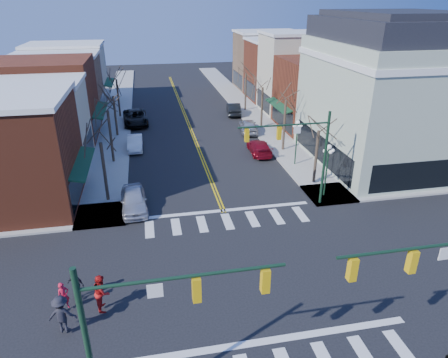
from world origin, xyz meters
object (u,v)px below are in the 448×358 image
pedestrian_red_b (102,292)px  car_right_mid (248,126)px  car_right_near (259,147)px  car_right_far (234,109)px  lamppost_midblock (297,135)px  pedestrian_red_a (64,296)px  car_left_near (134,200)px  car_left_mid (135,143)px  victorian_corner (390,92)px  car_left_far (135,118)px  pedestrian_dark_a (76,284)px  pedestrian_dark_b (62,314)px  lamppost_corner (327,162)px

pedestrian_red_b → car_right_mid: bearing=-33.1°
car_right_near → car_right_far: bearing=-89.6°
lamppost_midblock → pedestrian_red_a: 23.93m
lamppost_midblock → car_left_near: 15.84m
lamppost_midblock → car_right_mid: bearing=99.7°
car_left_mid → pedestrian_red_b: pedestrian_red_b is taller
victorian_corner → car_right_mid: victorian_corner is taller
car_right_near → car_left_far: bearing=-43.5°
car_left_far → car_right_far: (12.80, 2.00, -0.07)m
pedestrian_red_a → car_left_near: bearing=37.7°
car_right_far → pedestrian_red_a: size_ratio=3.11×
car_left_mid → car_right_mid: size_ratio=0.91×
victorian_corner → pedestrian_dark_a: size_ratio=9.02×
lamppost_midblock → pedestrian_dark_b: (-17.70, -17.29, -1.84)m
lamppost_corner → car_left_mid: size_ratio=1.03×
pedestrian_red_b → car_left_far: bearing=-7.5°
car_left_near → pedestrian_red_a: bearing=-112.0°
car_right_mid → pedestrian_red_a: pedestrian_red_a is taller
car_right_near → victorian_corner: bearing=161.6°
car_left_mid → pedestrian_red_a: bearing=-97.9°
lamppost_corner → pedestrian_dark_a: size_ratio=2.74×
car_left_near → pedestrian_dark_b: bearing=-108.8°
victorian_corner → pedestrian_red_a: 30.85m
car_right_mid → pedestrian_dark_a: bearing=65.5°
lamppost_corner → lamppost_midblock: bearing=90.0°
lamppost_corner → car_right_near: lamppost_corner is taller
car_left_far → car_right_far: car_left_far is taller
lamppost_corner → car_right_near: 10.66m
lamppost_corner → car_right_far: 25.03m
car_left_near → pedestrian_red_b: (-1.42, -10.35, 0.35)m
car_left_far → car_right_mid: (12.80, -5.87, -0.06)m
car_left_mid → car_right_near: size_ratio=0.91×
car_left_far → car_right_near: (12.20, -12.73, -0.18)m
pedestrian_red_a → pedestrian_dark_b: (0.20, -1.53, 0.21)m
car_left_far → pedestrian_dark_a: size_ratio=3.87×
lamppost_corner → pedestrian_dark_b: lamppost_corner is taller
car_left_far → car_right_near: size_ratio=1.32×
pedestrian_red_a → pedestrian_dark_b: size_ratio=0.78×
lamppost_corner → lamppost_midblock: size_ratio=1.00×
car_right_mid → pedestrian_red_a: size_ratio=3.04×
pedestrian_red_b → pedestrian_dark_b: bearing=120.4°
victorian_corner → car_left_mid: (-22.90, 7.81, -5.96)m
car_left_far → pedestrian_dark_b: 33.80m
lamppost_corner → pedestrian_dark_b: 20.81m
lamppost_corner → car_right_mid: size_ratio=0.94×
lamppost_midblock → car_right_far: bearing=95.6°
victorian_corner → pedestrian_dark_a: victorian_corner is taller
pedestrian_dark_b → car_right_near: bearing=-121.0°
victorian_corner → pedestrian_dark_a: (-25.73, -14.50, -5.72)m
victorian_corner → car_right_near: size_ratio=3.07×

